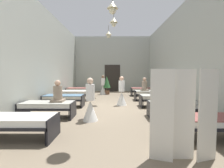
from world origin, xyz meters
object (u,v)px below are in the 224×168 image
Objects in this scene: bed_left_row_1 at (48,106)px; privacy_screen at (184,115)px; bed_left_row_4 at (80,90)px; nurse_near_aisle at (90,105)px; potted_plant at (107,84)px; bed_right_row_4 at (144,90)px; patient_seated_primary at (144,86)px; bed_right_row_3 at (150,93)px; patient_seated_secondary at (58,94)px; bed_left_row_0 at (16,121)px; bed_right_row_2 at (160,98)px; bed_left_row_3 at (74,93)px; nurse_mid_aisle at (103,88)px; nurse_far_aisle at (122,95)px; bed_right_row_1 at (175,106)px; bed_left_row_2 at (64,98)px; bed_right_row_0 at (206,122)px.

bed_left_row_1 is 4.68m from privacy_screen.
nurse_near_aisle reaches higher than bed_left_row_4.
nurse_near_aisle is 6.88m from potted_plant.
patient_seated_primary is (-0.35, -1.81, 0.43)m from bed_right_row_4.
bed_left_row_1 is at bearing -140.73° from bed_right_row_3.
patient_seated_primary is 1.00× the size of patient_seated_secondary.
bed_right_row_2 is (4.65, 3.80, 0.00)m from bed_left_row_0.
nurse_mid_aisle is at bearing 58.72° from bed_left_row_3.
potted_plant is at bearing 120.83° from bed_right_row_2.
bed_right_row_1 is at bearing -102.03° from nurse_far_aisle.
bed_left_row_2 is 2.85m from nurse_far_aisle.
bed_right_row_2 is at bearing 90.00° from bed_right_row_1.
bed_left_row_2 is at bearing 100.86° from patient_seated_secondary.
bed_right_row_0 and bed_right_row_4 have the same top height.
patient_seated_primary reaches higher than bed_left_row_4.
bed_left_row_3 is (0.00, 5.70, 0.00)m from bed_left_row_0.
privacy_screen is (3.70, -6.63, 0.41)m from bed_left_row_3.
bed_left_row_1 is 1.00× the size of bed_right_row_1.
bed_left_row_4 is at bearing 180.00° from bed_right_row_4.
nurse_far_aisle reaches higher than bed_right_row_1.
nurse_mid_aisle is at bearing 102.99° from privacy_screen.
bed_right_row_1 is 1.90m from bed_right_row_2.
potted_plant is (1.55, 6.43, -0.04)m from patient_seated_secondary.
patient_seated_primary is (2.69, -2.57, 0.34)m from nurse_mid_aisle.
bed_right_row_2 is 1.00× the size of bed_left_row_3.
nurse_far_aisle reaches higher than potted_plant.
bed_right_row_1 is 1.00× the size of bed_left_row_4.
bed_right_row_2 is 5.47m from nurse_mid_aisle.
bed_left_row_0 is 2.38× the size of patient_seated_primary.
patient_seated_secondary is at bearing -103.56° from potted_plant.
bed_left_row_2 is at bearing 157.77° from bed_right_row_1.
bed_left_row_1 is at bearing 168.49° from nurse_far_aisle.
nurse_near_aisle is 1.86× the size of patient_seated_secondary.
bed_right_row_0 and bed_left_row_3 have the same top height.
potted_plant is (1.90, 8.40, 0.39)m from bed_left_row_0.
bed_left_row_3 is (0.00, 3.80, 0.00)m from bed_left_row_1.
nurse_far_aisle is at bearing -28.13° from bed_left_row_3.
nurse_mid_aisle is at bearing 123.68° from bed_right_row_2.
nurse_near_aisle reaches higher than bed_right_row_0.
potted_plant is at bearing 77.26° from bed_left_row_0.
potted_plant is at bearing 112.91° from bed_right_row_1.
patient_seated_primary reaches higher than bed_left_row_0.
bed_left_row_2 is 3.80m from bed_left_row_4.
bed_left_row_4 and bed_right_row_4 have the same top height.
nurse_far_aisle is at bearing -118.21° from bed_right_row_4.
bed_left_row_4 is 4.42m from nurse_far_aisle.
bed_right_row_1 is 2.93m from nurse_far_aisle.
bed_right_row_0 is 5.81m from patient_seated_primary.
bed_left_row_3 and bed_left_row_4 have the same top height.
bed_right_row_3 is at bearing 0.00° from bed_left_row_3.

